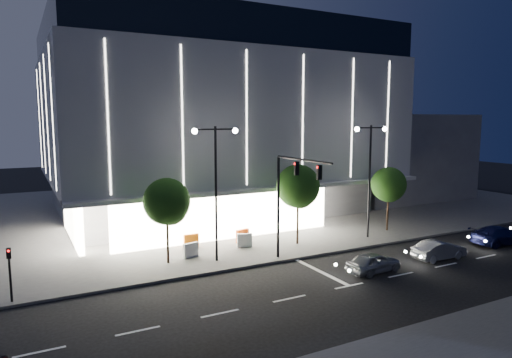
{
  "coord_description": "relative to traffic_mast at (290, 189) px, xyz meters",
  "views": [
    {
      "loc": [
        -14.36,
        -21.11,
        9.39
      ],
      "look_at": [
        1.44,
        8.84,
        5.0
      ],
      "focal_mm": 32.0,
      "sensor_mm": 36.0,
      "label": 1
    }
  ],
  "objects": [
    {
      "name": "ground",
      "position": [
        -1.0,
        -3.34,
        -5.03
      ],
      "size": [
        160.0,
        160.0,
        0.0
      ],
      "primitive_type": "plane",
      "color": "black",
      "rests_on": "ground"
    },
    {
      "name": "sidewalk_museum",
      "position": [
        4.0,
        20.66,
        -4.95
      ],
      "size": [
        70.0,
        40.0,
        0.15
      ],
      "primitive_type": "cube",
      "color": "#474747",
      "rests_on": "ground"
    },
    {
      "name": "museum",
      "position": [
        1.98,
        18.97,
        4.25
      ],
      "size": [
        30.0,
        25.8,
        18.0
      ],
      "color": "#4C4C51",
      "rests_on": "ground"
    },
    {
      "name": "annex_building",
      "position": [
        25.0,
        20.66,
        -0.03
      ],
      "size": [
        16.0,
        20.0,
        10.0
      ],
      "primitive_type": "cube",
      "color": "#4C4C51",
      "rests_on": "ground"
    },
    {
      "name": "traffic_mast",
      "position": [
        0.0,
        0.0,
        0.0
      ],
      "size": [
        0.33,
        5.89,
        7.07
      ],
      "color": "black",
      "rests_on": "ground"
    },
    {
      "name": "street_lamp_west",
      "position": [
        -4.0,
        2.66,
        0.93
      ],
      "size": [
        3.16,
        0.36,
        9.0
      ],
      "color": "black",
      "rests_on": "ground"
    },
    {
      "name": "street_lamp_east",
      "position": [
        9.0,
        2.66,
        0.93
      ],
      "size": [
        3.16,
        0.36,
        9.0
      ],
      "color": "black",
      "rests_on": "ground"
    },
    {
      "name": "ped_signal_far",
      "position": [
        -16.0,
        1.16,
        -3.14
      ],
      "size": [
        0.22,
        0.24,
        3.0
      ],
      "color": "black",
      "rests_on": "ground"
    },
    {
      "name": "tree_left",
      "position": [
        -6.97,
        3.68,
        -0.99
      ],
      "size": [
        3.02,
        3.02,
        5.72
      ],
      "color": "black",
      "rests_on": "ground"
    },
    {
      "name": "tree_mid",
      "position": [
        3.03,
        3.68,
        -0.69
      ],
      "size": [
        3.25,
        3.25,
        6.15
      ],
      "color": "black",
      "rests_on": "ground"
    },
    {
      "name": "tree_right",
      "position": [
        12.03,
        3.68,
        -1.14
      ],
      "size": [
        2.91,
        2.91,
        5.51
      ],
      "color": "black",
      "rests_on": "ground"
    },
    {
      "name": "car_lead",
      "position": [
        3.84,
        -3.72,
        -4.39
      ],
      "size": [
        3.85,
        1.78,
        1.28
      ],
      "primitive_type": "imported",
      "rotation": [
        0.0,
        0.0,
        1.64
      ],
      "color": "#95999C",
      "rests_on": "ground"
    },
    {
      "name": "car_second",
      "position": [
        9.64,
        -3.71,
        -4.39
      ],
      "size": [
        3.96,
        1.54,
        1.28
      ],
      "primitive_type": "imported",
      "rotation": [
        0.0,
        0.0,
        1.53
      ],
      "color": "#9FA3A7",
      "rests_on": "ground"
    },
    {
      "name": "car_third",
      "position": [
        16.77,
        -3.27,
        -4.33
      ],
      "size": [
        5.01,
        2.53,
        1.4
      ],
      "primitive_type": "imported",
      "rotation": [
        0.0,
        0.0,
        1.45
      ],
      "color": "#121545",
      "rests_on": "ground"
    },
    {
      "name": "barrier_a",
      "position": [
        -4.45,
        6.36,
        -4.38
      ],
      "size": [
        1.1,
        0.26,
        1.0
      ],
      "primitive_type": "cube",
      "rotation": [
        0.0,
        0.0,
        0.01
      ],
      "color": "orange",
      "rests_on": "sidewalk_museum"
    },
    {
      "name": "barrier_b",
      "position": [
        -5.29,
        4.1,
        -4.38
      ],
      "size": [
        1.13,
        0.49,
        1.0
      ],
      "primitive_type": "cube",
      "rotation": [
        0.0,
        0.0,
        0.22
      ],
      "color": "silver",
      "rests_on": "sidewalk_museum"
    },
    {
      "name": "barrier_c",
      "position": [
        -0.5,
        5.91,
        -4.38
      ],
      "size": [
        1.13,
        0.48,
        1.0
      ],
      "primitive_type": "cube",
      "rotation": [
        0.0,
        0.0,
        0.22
      ],
      "color": "#E0470C",
      "rests_on": "sidewalk_museum"
    },
    {
      "name": "barrier_d",
      "position": [
        -0.92,
        4.71,
        -4.38
      ],
      "size": [
        1.12,
        0.57,
        1.0
      ],
      "primitive_type": "cube",
      "rotation": [
        0.0,
        0.0,
        -0.3
      ],
      "color": "silver",
      "rests_on": "sidewalk_museum"
    }
  ]
}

